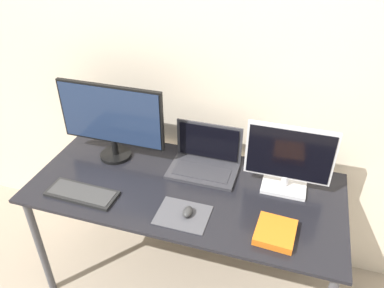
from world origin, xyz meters
The scene contains 9 objects.
wall_back centered at (0.00, 0.80, 1.25)m, with size 7.00×0.05×2.50m.
desk centered at (0.00, 0.37, 0.67)m, with size 1.64×0.74×0.75m.
monitor_left centered at (-0.48, 0.52, 1.00)m, with size 0.62×0.18×0.46m.
monitor_right centered at (0.50, 0.52, 0.94)m, with size 0.44×0.16×0.37m.
laptop centered at (0.05, 0.56, 0.82)m, with size 0.38×0.24×0.25m.
keyboard centered at (-0.49, 0.15, 0.76)m, with size 0.37×0.15×0.02m.
mousepad centered at (0.06, 0.16, 0.76)m, with size 0.25×0.20×0.00m.
mouse centered at (0.08, 0.17, 0.78)m, with size 0.05×0.07×0.04m.
book centered at (0.49, 0.17, 0.77)m, with size 0.19×0.20×0.04m.
Camera 1 is at (0.49, -1.08, 2.03)m, focal length 35.00 mm.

